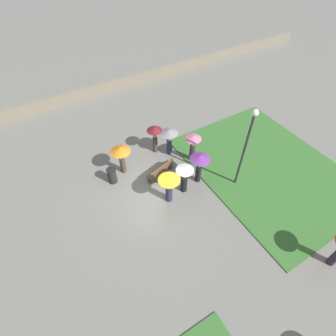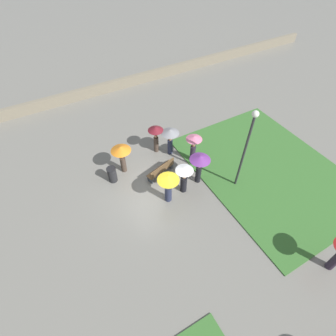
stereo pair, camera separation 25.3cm
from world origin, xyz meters
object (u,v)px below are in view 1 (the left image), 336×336
Objects in this scene: crowd_person_grey at (169,135)px; crowd_person_yellow at (169,183)px; crowd_person_white at (185,175)px; crowd_person_pink at (193,144)px; crowd_person_maroon at (155,134)px; park_bench at (161,170)px; crowd_person_purple at (200,162)px; lamp_post at (247,141)px; trash_bin at (112,176)px; crowd_person_orange at (121,153)px.

crowd_person_grey is 0.99× the size of crowd_person_yellow.
crowd_person_white is at bearing 179.47° from crowd_person_grey.
crowd_person_pink reaches higher than crowd_person_white.
crowd_person_white is 3.50m from crowd_person_maroon.
park_bench is 0.98× the size of crowd_person_yellow.
crowd_person_purple reaches higher than crowd_person_white.
lamp_post is 2.61× the size of crowd_person_yellow.
park_bench is 2.71m from trash_bin.
lamp_post is at bearing 61.52° from crowd_person_pink.
crowd_person_yellow is (1.84, 3.05, -0.03)m from crowd_person_grey.
crowd_person_orange is (2.22, -2.92, 0.19)m from crowd_person_white.
park_bench is at bearing -38.29° from lamp_post.
trash_bin is at bearing -91.00° from crowd_person_orange.
crowd_person_maroon is at bearing -75.14° from crowd_person_purple.
crowd_person_pink is at bearing -80.47° from crowd_person_maroon.
crowd_person_grey is at bearing -73.31° from crowd_person_maroon.
crowd_person_orange is at bearing -55.65° from park_bench.
crowd_person_pink reaches higher than trash_bin.
crowd_person_grey is at bearing -70.14° from crowd_person_white.
crowd_person_purple is at bearing -36.00° from lamp_post.
trash_bin is at bearing 110.93° from crowd_person_grey.
trash_bin is at bearing -37.76° from park_bench.
crowd_person_maroon is at bearing -41.58° from crowd_person_yellow.
trash_bin is 0.52× the size of crowd_person_white.
crowd_person_maroon reaches higher than crowd_person_yellow.
trash_bin is 1.31m from crowd_person_orange.
crowd_person_white is 0.98× the size of crowd_person_pink.
lamp_post is 2.61× the size of crowd_person_pink.
crowd_person_orange is at bearing 163.00° from crowd_person_maroon.
park_bench is 0.37× the size of lamp_post.
park_bench is 0.93× the size of crowd_person_purple.
crowd_person_maroon is at bearing -60.77° from lamp_post.
crowd_person_pink is 3.27m from crowd_person_yellow.
crowd_person_maroon is at bearing 77.00° from crowd_person_orange.
park_bench is 0.98× the size of crowd_person_pink.
park_bench is 0.98× the size of crowd_person_orange.
crowd_person_orange is (1.21, -3.06, 0.06)m from crowd_person_yellow.
crowd_person_orange is (3.26, -2.74, -0.06)m from crowd_person_purple.
crowd_person_pink is 4.09m from crowd_person_orange.
crowd_person_purple reaches higher than trash_bin.
lamp_post is at bearing -91.21° from crowd_person_maroon.
trash_bin is 3.47m from crowd_person_yellow.
crowd_person_pink is at bearing -78.79° from crowd_person_yellow.
trash_bin is at bearing -59.02° from crowd_person_pink.
crowd_person_grey is 0.98× the size of crowd_person_maroon.
park_bench is 1.78m from crowd_person_white.
crowd_person_pink is at bearing 46.35° from crowd_person_orange.
crowd_person_white is (-0.53, 1.52, 0.75)m from park_bench.
crowd_person_grey is 1.47m from crowd_person_pink.
crowd_person_pink is 1.00× the size of crowd_person_yellow.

